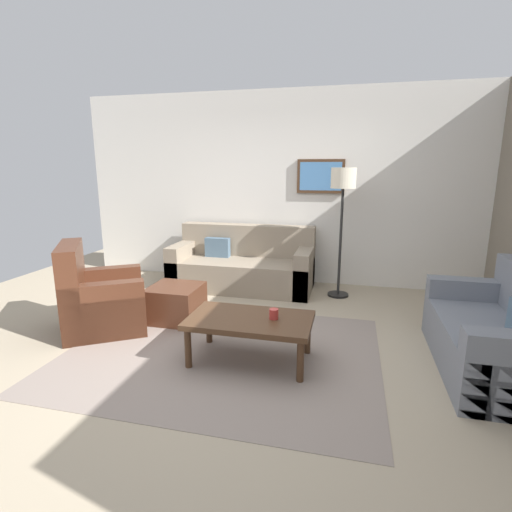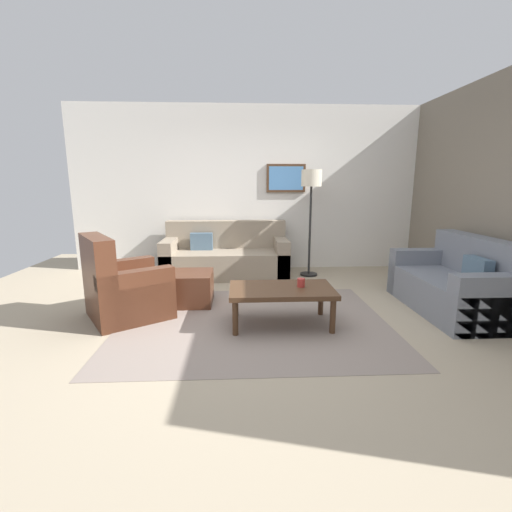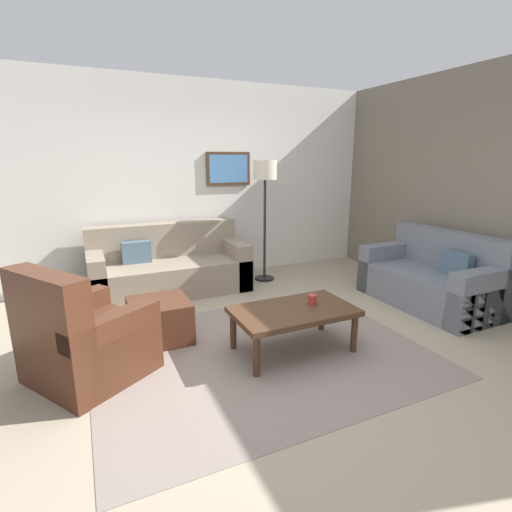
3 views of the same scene
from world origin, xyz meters
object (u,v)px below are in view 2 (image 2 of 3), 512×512
ottoman (190,288)px  lamp_standing (311,189)px  couch_main (226,257)px  armchair_leather (122,291)px  framed_artwork (286,178)px  coffee_table (282,292)px  couch_loveseat (460,286)px  cup (301,283)px

ottoman → lamp_standing: lamp_standing is taller
couch_main → lamp_standing: bearing=-5.4°
armchair_leather → couch_main: bearing=59.9°
couch_main → ottoman: bearing=-105.6°
framed_artwork → coffee_table: bearing=-98.2°
couch_loveseat → cup: couch_loveseat is taller
cup → armchair_leather: bearing=172.4°
lamp_standing → framed_artwork: size_ratio=2.56×
couch_main → armchair_leather: (-1.10, -1.90, 0.01)m
armchair_leather → cup: armchair_leather is taller
armchair_leather → ottoman: armchair_leather is taller
couch_main → lamp_standing: 1.77m
couch_loveseat → coffee_table: 2.19m
armchair_leather → ottoman: size_ratio=1.98×
ottoman → framed_artwork: bearing=52.1°
cup → lamp_standing: size_ratio=0.05×
cup → lamp_standing: lamp_standing is taller
couch_loveseat → lamp_standing: (-1.46, 1.73, 1.11)m
couch_loveseat → armchair_leather: (-3.93, -0.03, 0.01)m
coffee_table → lamp_standing: bearing=71.0°
couch_loveseat → coffee_table: couch_loveseat is taller
coffee_table → cup: (0.21, 0.02, 0.10)m
armchair_leather → lamp_standing: size_ratio=0.65×
couch_main → coffee_table: couch_main is taller
ottoman → framed_artwork: framed_artwork is taller
coffee_table → armchair_leather: bearing=170.8°
armchair_leather → coffee_table: size_ratio=1.01×
couch_main → couch_loveseat: size_ratio=1.27×
couch_loveseat → coffee_table: (-2.16, -0.32, 0.06)m
cup → framed_artwork: bearing=86.4°
cup → couch_main: bearing=112.2°
couch_main → armchair_leather: 2.19m
couch_main → ottoman: 1.50m
armchair_leather → lamp_standing: lamp_standing is taller
couch_main → lamp_standing: (1.37, -0.13, 1.11)m
couch_loveseat → armchair_leather: 3.93m
couch_loveseat → framed_artwork: framed_artwork is taller
coffee_table → ottoman: bearing=145.5°
couch_main → framed_artwork: bearing=21.4°
couch_loveseat → cup: (-1.95, -0.29, 0.16)m
ottoman → armchair_leather: bearing=-147.1°
framed_artwork → lamp_standing: bearing=-58.2°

